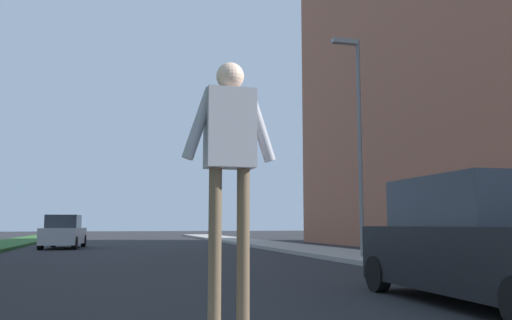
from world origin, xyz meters
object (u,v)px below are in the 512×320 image
street_lamp_right (357,125)px  pedestrian_performer (230,167)px  suv_crossing (481,243)px  sedan_midblock (64,233)px

street_lamp_right → pedestrian_performer: (-7.11, -12.38, -2.93)m
suv_crossing → sedan_midblock: 23.16m
street_lamp_right → pedestrian_performer: size_ratio=3.01×
street_lamp_right → suv_crossing: size_ratio=1.61×
street_lamp_right → sedan_midblock: bearing=130.0°
street_lamp_right → suv_crossing: (-2.47, -9.28, -3.66)m
street_lamp_right → pedestrian_performer: street_lamp_right is taller
suv_crossing → sedan_midblock: size_ratio=1.06×
street_lamp_right → pedestrian_performer: 14.58m
sedan_midblock → suv_crossing: bearing=-69.8°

